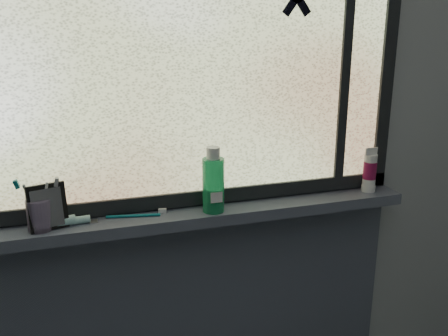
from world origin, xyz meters
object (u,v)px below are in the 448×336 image
at_px(toothbrush_cup, 39,215).
at_px(vanity_mirror, 47,207).
at_px(cream_tube, 370,168).
at_px(mouthwash_bottle, 213,180).

bearing_deg(toothbrush_cup, vanity_mirror, -9.43).
height_order(toothbrush_cup, cream_tube, cream_tube).
height_order(vanity_mirror, cream_tube, cream_tube).
bearing_deg(vanity_mirror, mouthwash_bottle, -15.68).
relative_size(vanity_mirror, cream_tube, 1.20).
relative_size(vanity_mirror, mouthwash_bottle, 0.79).
height_order(mouthwash_bottle, cream_tube, mouthwash_bottle).
bearing_deg(vanity_mirror, cream_tube, -14.14).
distance_m(vanity_mirror, cream_tube, 1.15).
xyz_separation_m(toothbrush_cup, cream_tube, (1.18, 0.01, 0.04)).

